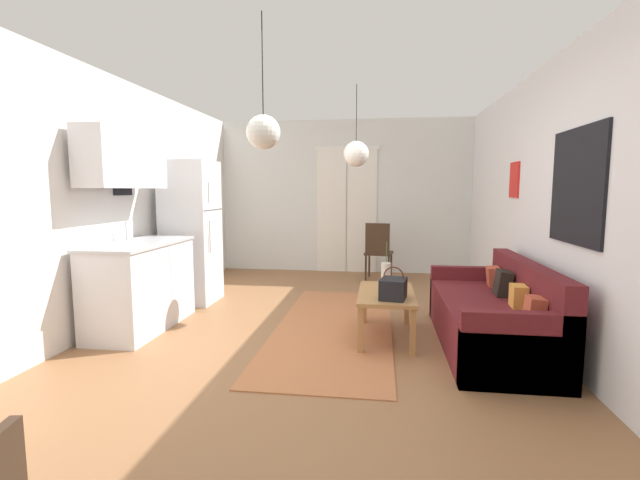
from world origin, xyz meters
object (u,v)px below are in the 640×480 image
pendant_lamp_near (263,132)px  refrigerator (191,232)px  coffee_table (386,298)px  handbag (393,288)px  pendant_lamp_far (356,154)px  couch (496,318)px  accent_chair (378,249)px  bamboo_vase (386,274)px

pendant_lamp_near → refrigerator: bearing=124.7°
coffee_table → pendant_lamp_near: pendant_lamp_near is taller
coffee_table → refrigerator: 2.73m
handbag → pendant_lamp_far: size_ratio=0.34×
refrigerator → pendant_lamp_far: (2.09, -0.13, 0.95)m
pendant_lamp_near → pendant_lamp_far: 2.21m
couch → handbag: (-0.94, -0.14, 0.28)m
couch → handbag: 0.99m
handbag → coffee_table: bearing=102.7°
coffee_table → pendant_lamp_far: pendant_lamp_far is taller
couch → accent_chair: size_ratio=2.13×
pendant_lamp_near → coffee_table: bearing=53.7°
couch → accent_chair: (-1.09, 2.88, 0.23)m
coffee_table → refrigerator: refrigerator is taller
accent_chair → handbag: bearing=100.7°
couch → accent_chair: bearing=110.8°
refrigerator → couch: bearing=-19.1°
couch → accent_chair: accent_chair is taller
coffee_table → handbag: size_ratio=3.07×
bamboo_vase → pendant_lamp_near: bearing=-120.9°
refrigerator → accent_chair: (2.36, 1.68, -0.40)m
handbag → refrigerator: bearing=152.0°
bamboo_vase → handbag: (0.06, -0.52, -0.03)m
couch → pendant_lamp_near: (-1.87, -1.08, 1.56)m
refrigerator → pendant_lamp_far: 2.30m
accent_chair → pendant_lamp_far: pendant_lamp_far is taller
couch → coffee_table: size_ratio=1.99×
handbag → pendant_lamp_far: 1.82m
handbag → accent_chair: (-0.15, 3.01, -0.05)m
couch → coffee_table: couch is taller
coffee_table → pendant_lamp_near: (-0.88, -1.19, 1.44)m
bamboo_vase → refrigerator: 2.60m
handbag → pendant_lamp_near: size_ratio=0.35×
pendant_lamp_near → pendant_lamp_far: size_ratio=0.98×
accent_chair → pendant_lamp_far: 2.27m
couch → refrigerator: bearing=160.9°
couch → bamboo_vase: bearing=159.0°
coffee_table → handbag: 0.30m
coffee_table → handbag: (0.06, -0.25, 0.16)m
coffee_table → pendant_lamp_near: 2.07m
handbag → refrigerator: (-2.51, 1.34, 0.35)m
handbag → couch: bearing=8.4°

